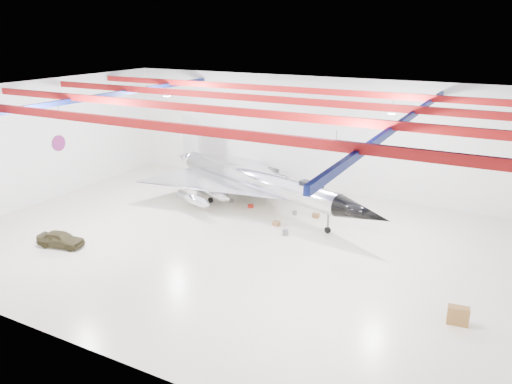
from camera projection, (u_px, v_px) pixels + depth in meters
The scene contains 15 objects.
floor at pixel (231, 240), 37.91m from camera, with size 40.00×40.00×0.00m, color beige.
wall_back at pixel (308, 133), 48.74m from camera, with size 40.00×40.00×0.00m, color silver.
wall_left at pixel (40, 142), 45.10m from camera, with size 30.00×30.00×0.00m, color silver.
ceiling at pixel (228, 94), 34.44m from camera, with size 40.00×40.00×0.00m, color #0A0F38.
ceiling_structure at pixel (228, 104), 34.65m from camera, with size 39.50×29.50×1.08m.
wall_roundel at pixel (59, 143), 46.90m from camera, with size 1.50×1.50×0.10m, color #B21414.
jet_aircraft at pixel (255, 182), 44.22m from camera, with size 24.86×18.58×7.00m.
jeep at pixel (61, 239), 36.63m from camera, with size 1.41×3.51×1.20m, color #38331C.
desk at pixel (458, 316), 27.08m from camera, with size 1.13×0.56×1.03m, color brown.
toolbox_red at pixel (251, 206), 44.66m from camera, with size 0.42×0.34×0.29m, color #A81B10.
engine_drum at pixel (285, 233), 38.74m from camera, with size 0.48×0.48×0.43m, color #59595B.
parts_bin at pixel (316, 215), 42.35m from camera, with size 0.53×0.43×0.37m, color olive.
crate_small at pixel (232, 201), 46.06m from camera, with size 0.36×0.29×0.25m, color #59595B.
oil_barrel at pixel (276, 223), 40.62m from camera, with size 0.54×0.43×0.38m, color olive.
spares_box at pixel (295, 213), 42.98m from camera, with size 0.38×0.38×0.34m, color #59595B.
Camera 1 is at (18.07, -29.82, 15.45)m, focal length 35.00 mm.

